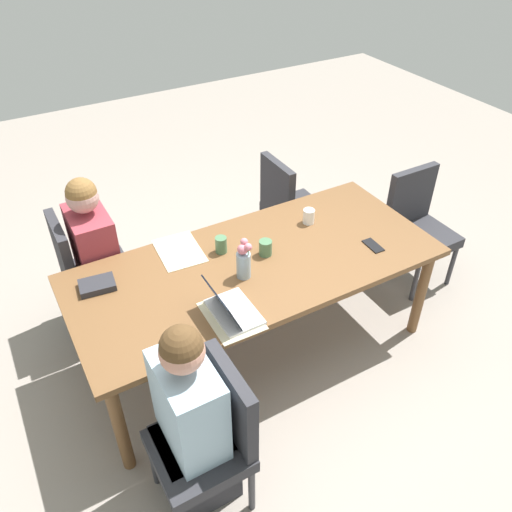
% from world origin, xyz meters
% --- Properties ---
extents(ground_plane, '(10.00, 10.00, 0.00)m').
position_xyz_m(ground_plane, '(0.00, 0.00, 0.00)').
color(ground_plane, gray).
extents(dining_table, '(2.27, 1.00, 0.75)m').
position_xyz_m(dining_table, '(0.00, 0.00, 0.68)').
color(dining_table, brown).
rests_on(dining_table, ground_plane).
extents(chair_near_left_near, '(0.44, 0.44, 0.90)m').
position_xyz_m(chair_near_left_near, '(0.88, -0.78, 0.50)').
color(chair_near_left_near, '#2D2D33').
rests_on(chair_near_left_near, ground_plane).
extents(person_near_left_near, '(0.36, 0.40, 1.19)m').
position_xyz_m(person_near_left_near, '(0.80, -0.72, 0.53)').
color(person_near_left_near, '#2D2D33').
rests_on(person_near_left_near, ground_plane).
extents(chair_far_left_mid, '(0.44, 0.44, 0.90)m').
position_xyz_m(chair_far_left_mid, '(0.69, 0.78, 0.50)').
color(chair_far_left_mid, '#2D2D33').
rests_on(chair_far_left_mid, ground_plane).
extents(person_far_left_mid, '(0.36, 0.40, 1.19)m').
position_xyz_m(person_far_left_mid, '(0.77, 0.72, 0.53)').
color(person_far_left_mid, '#2D2D33').
rests_on(person_far_left_mid, ground_plane).
extents(chair_near_left_far, '(0.44, 0.44, 0.90)m').
position_xyz_m(chair_near_left_far, '(-0.76, -0.79, 0.50)').
color(chair_near_left_far, '#2D2D33').
rests_on(chair_near_left_far, ground_plane).
extents(chair_head_left_right_near, '(0.44, 0.44, 0.90)m').
position_xyz_m(chair_head_left_right_near, '(-1.47, -0.09, 0.50)').
color(chair_head_left_right_near, '#2D2D33').
rests_on(chair_head_left_right_near, ground_plane).
extents(flower_vase, '(0.09, 0.09, 0.25)m').
position_xyz_m(flower_vase, '(0.12, 0.08, 0.86)').
color(flower_vase, '#8EA8B7').
rests_on(flower_vase, dining_table).
extents(placemat_near_left_near, '(0.29, 0.38, 0.00)m').
position_xyz_m(placemat_near_left_near, '(0.36, -0.34, 0.75)').
color(placemat_near_left_near, beige).
rests_on(placemat_near_left_near, dining_table).
extents(placemat_far_left_mid, '(0.27, 0.36, 0.00)m').
position_xyz_m(placemat_far_left_mid, '(0.35, 0.34, 0.75)').
color(placemat_far_left_mid, beige).
rests_on(placemat_far_left_mid, dining_table).
extents(laptop_far_left_mid, '(0.22, 0.32, 0.20)m').
position_xyz_m(laptop_far_left_mid, '(0.34, 0.33, 0.79)').
color(laptop_far_left_mid, silver).
rests_on(laptop_far_left_mid, dining_table).
extents(coffee_mug_near_left, '(0.08, 0.08, 0.10)m').
position_xyz_m(coffee_mug_near_left, '(-0.52, -0.20, 0.80)').
color(coffee_mug_near_left, white).
rests_on(coffee_mug_near_left, dining_table).
extents(coffee_mug_near_right, '(0.07, 0.07, 0.11)m').
position_xyz_m(coffee_mug_near_right, '(0.13, -0.20, 0.80)').
color(coffee_mug_near_right, '#47704C').
rests_on(coffee_mug_near_right, dining_table).
extents(coffee_mug_centre_left, '(0.08, 0.08, 0.10)m').
position_xyz_m(coffee_mug_centre_left, '(-0.09, -0.04, 0.80)').
color(coffee_mug_centre_left, '#47704C').
rests_on(coffee_mug_centre_left, dining_table).
extents(book_red_cover, '(0.22, 0.16, 0.04)m').
position_xyz_m(book_red_cover, '(0.91, -0.25, 0.77)').
color(book_red_cover, '#28282D').
rests_on(book_red_cover, dining_table).
extents(phone_black, '(0.08, 0.15, 0.01)m').
position_xyz_m(phone_black, '(-0.73, 0.22, 0.75)').
color(phone_black, black).
rests_on(phone_black, dining_table).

